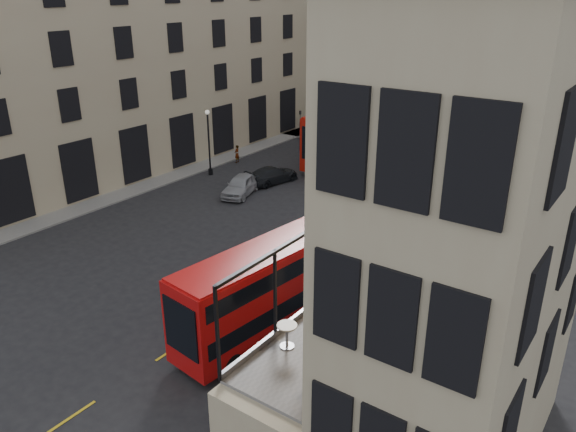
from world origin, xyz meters
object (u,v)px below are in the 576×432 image
Objects in this scene: street_lamp_b at (418,127)px; cafe_chair_d at (426,285)px; cafe_chair_b at (398,315)px; street_lamp_a at (209,146)px; cafe_table_near at (287,332)px; traffic_light_near at (344,212)px; pedestrian_a at (305,131)px; traffic_light_far at (300,126)px; bus_near at (275,282)px; bus_far at (350,131)px; cafe_chair_a at (316,383)px; pedestrian_c at (488,138)px; cafe_chair_c at (400,301)px; cyclist at (311,228)px; car_c at (272,175)px; bicycle at (275,253)px; car_b at (418,196)px; cafe_table_mid at (322,299)px; pedestrian_b at (375,135)px; car_a at (241,185)px; pedestrian_e at (237,154)px.

street_lamp_b is 34.28m from cafe_chair_d.
cafe_chair_b is at bearing -89.04° from cafe_chair_d.
cafe_table_near is (22.58, -20.72, 2.70)m from street_lamp_a.
pedestrian_a is (-16.30, 20.27, -1.66)m from traffic_light_near.
traffic_light_far is 29.03m from bus_near.
bus_far is 36.20m from cafe_chair_a.
street_lamp_b reaches higher than bus_near.
cafe_chair_c is (8.65, -38.76, 4.02)m from pedestrian_c.
cafe_chair_c reaches higher than pedestrian_c.
bus_near is 9.48m from cyclist.
car_c is 5.40× the size of cafe_chair_a.
bicycle is (11.51, -19.27, -2.01)m from traffic_light_far.
bus_near is 11.59× the size of cafe_chair_b.
pedestrian_c is at bearing 90.57° from traffic_light_near.
bicycle is (-3.20, -12.37, -0.36)m from car_b.
cafe_table_mid reaches higher than car_b.
bus_near is 32.51m from pedestrian_b.
cafe_chair_b is at bearing -153.59° from cyclist.
traffic_light_far is 0.88× the size of car_a.
car_a is at bearing -149.78° from pedestrian_b.
cafe_chair_a is at bearing -61.86° from bus_far.
cyclist is at bearing -23.49° from street_lamp_a.
cafe_chair_c is (24.81, -20.75, 4.11)m from pedestrian_e.
cafe_chair_b reaches higher than cafe_chair_a.
cafe_table_near is at bearing 96.61° from pedestrian_c.
cafe_chair_d is at bearing -6.46° from bus_near.
cafe_chair_d reaches higher than bus_far.
pedestrian_b is (-4.37, 0.07, -1.45)m from street_lamp_b.
cyclist is at bearing -126.93° from pedestrian_b.
bus_far is 14.67m from pedestrian_c.
cafe_chair_b reaches higher than cyclist.
car_a is (-5.96, -18.15, -1.66)m from street_lamp_b.
cafe_chair_a reaches higher than street_lamp_b.
pedestrian_b is (6.63, 16.07, -1.45)m from street_lamp_a.
cafe_chair_c is at bearing -18.84° from bus_near.
cafe_chair_a reaches higher than cafe_table_mid.
pedestrian_b is 1.10× the size of pedestrian_c.
cafe_chair_a is (1.86, -3.24, -0.29)m from cafe_table_mid.
pedestrian_b is (-10.87, 30.61, -1.36)m from bus_near.
car_c is at bearing 130.66° from cafe_table_mid.
pedestrian_c is 38.48m from cafe_chair_d.
cyclist is (8.40, -7.30, 0.23)m from car_c.
pedestrian_c is at bearing 55.93° from car_b.
car_c is at bearing 128.04° from cafe_table_near.
car_b is 22.87m from cafe_table_mid.
bicycle is 1.93× the size of cafe_chair_a.
traffic_light_near reaches higher than bicycle.
bus_near is (15.50, -24.55, -0.11)m from traffic_light_far.
cafe_table_near is 3.70m from cafe_chair_b.
bicycle is 19.15m from pedestrian_e.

